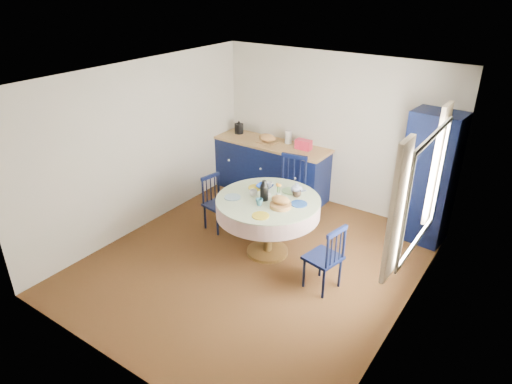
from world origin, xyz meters
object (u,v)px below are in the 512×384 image
(mug_a, at_px, (253,193))
(cobalt_bowl, at_px, (265,187))
(chair_far, at_px, (290,189))
(mug_c, at_px, (297,194))
(dining_table, at_px, (269,207))
(chair_left, at_px, (217,202))
(chair_right, at_px, (326,257))
(mug_d, at_px, (270,185))
(pantry_cabinet, at_px, (429,178))
(kitchen_counter, at_px, (271,167))
(mug_b, at_px, (259,202))

(mug_a, relative_size, cobalt_bowl, 0.49)
(chair_far, height_order, mug_c, chair_far)
(dining_table, bearing_deg, chair_left, 171.29)
(chair_right, xyz_separation_m, mug_a, (-1.23, 0.23, 0.44))
(mug_c, xyz_separation_m, cobalt_bowl, (-0.50, -0.03, -0.02))
(chair_left, xyz_separation_m, chair_right, (2.04, -0.42, 0.03))
(chair_far, relative_size, mug_d, 11.62)
(dining_table, relative_size, mug_c, 11.70)
(dining_table, xyz_separation_m, chair_right, (1.01, -0.26, -0.27))
(mug_a, height_order, mug_d, mug_a)
(mug_d, bearing_deg, pantry_cabinet, 36.39)
(chair_left, height_order, chair_far, chair_far)
(dining_table, bearing_deg, kitchen_counter, 121.99)
(mug_b, bearing_deg, mug_a, 140.53)
(kitchen_counter, height_order, mug_b, kitchen_counter)
(chair_left, bearing_deg, kitchen_counter, 9.84)
(pantry_cabinet, distance_m, dining_table, 2.32)
(pantry_cabinet, xyz_separation_m, mug_d, (-1.80, -1.33, -0.07))
(chair_right, height_order, mug_a, mug_a)
(pantry_cabinet, relative_size, mug_b, 19.61)
(chair_far, bearing_deg, cobalt_bowl, -95.17)
(chair_right, bearing_deg, chair_far, -123.59)
(kitchen_counter, relative_size, chair_left, 2.51)
(mug_a, xyz_separation_m, mug_b, (0.22, -0.18, 0.00))
(mug_c, distance_m, mug_d, 0.46)
(cobalt_bowl, bearing_deg, chair_left, -174.40)
(dining_table, bearing_deg, mug_b, -90.57)
(pantry_cabinet, relative_size, cobalt_bowl, 8.60)
(mug_b, bearing_deg, chair_left, 160.00)
(pantry_cabinet, height_order, chair_left, pantry_cabinet)
(pantry_cabinet, xyz_separation_m, mug_c, (-1.35, -1.36, -0.06))
(mug_c, bearing_deg, chair_far, 125.94)
(mug_b, xyz_separation_m, mug_c, (0.28, 0.49, 0.00))
(pantry_cabinet, distance_m, mug_c, 1.92)
(chair_left, bearing_deg, mug_c, -75.22)
(mug_a, bearing_deg, dining_table, 8.62)
(pantry_cabinet, xyz_separation_m, mug_a, (-1.85, -1.67, -0.07))
(mug_d, xyz_separation_m, cobalt_bowl, (-0.04, -0.06, -0.01))
(chair_left, height_order, mug_b, mug_b)
(chair_left, relative_size, mug_b, 8.65)
(chair_right, height_order, mug_d, mug_d)
(chair_right, relative_size, mug_b, 9.19)
(pantry_cabinet, height_order, mug_c, pantry_cabinet)
(mug_d, height_order, cobalt_bowl, mug_d)
(mug_b, bearing_deg, chair_far, 102.10)
(mug_b, xyz_separation_m, cobalt_bowl, (-0.22, 0.46, -0.02))
(chair_left, xyz_separation_m, mug_c, (1.31, 0.11, 0.47))
(pantry_cabinet, distance_m, mug_b, 2.46)
(mug_c, bearing_deg, mug_d, 175.99)
(chair_right, bearing_deg, mug_c, -114.55)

